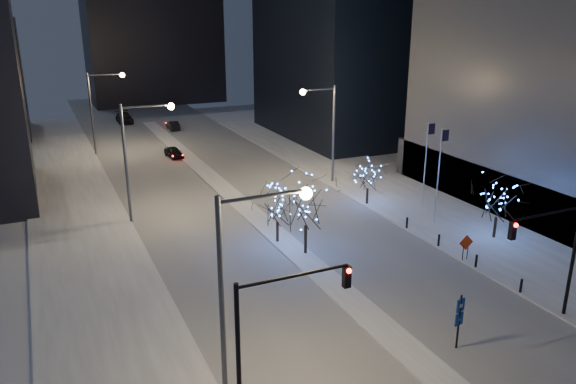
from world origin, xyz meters
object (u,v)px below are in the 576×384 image
car_near (174,152)px  holiday_tree_median_near (306,202)px  traffic_signal_west (273,325)px  holiday_tree_plaza_far (368,176)px  street_lamp_w_mid (138,146)px  holiday_tree_plaza_near (498,200)px  holiday_tree_median_far (277,206)px  street_lamp_w_near (244,269)px  street_lamp_east (326,122)px  street_lamp_w_far (100,102)px  car_mid (173,125)px  construction_sign (466,245)px  traffic_signal_east (556,246)px  car_far (124,118)px  wayfinding_sign (459,316)px

car_near → holiday_tree_median_near: holiday_tree_median_near is taller
traffic_signal_west → holiday_tree_plaza_far: size_ratio=1.68×
street_lamp_w_mid → holiday_tree_plaza_far: (19.44, -4.47, -3.72)m
car_near → holiday_tree_plaza_near: (16.76, -35.39, 2.61)m
traffic_signal_west → holiday_tree_median_near: 17.51m
holiday_tree_plaza_near → holiday_tree_median_far: bearing=158.2°
holiday_tree_median_far → holiday_tree_plaza_far: bearing=23.0°
street_lamp_w_near → street_lamp_east: (19.02, 28.00, -0.05)m
street_lamp_w_far → traffic_signal_west: bearing=-89.5°
street_lamp_w_far → holiday_tree_plaza_near: bearing=-59.1°
car_mid → construction_sign: construction_sign is taller
street_lamp_east → car_near: bearing=124.3°
traffic_signal_east → holiday_tree_median_far: traffic_signal_east is taller
holiday_tree_median_near → holiday_tree_plaza_far: (10.00, 7.50, -1.32)m
traffic_signal_west → holiday_tree_median_far: (7.94, 17.86, -1.75)m
traffic_signal_west → car_mid: 64.37m
holiday_tree_median_near → holiday_tree_plaza_far: holiday_tree_median_near is taller
car_mid → holiday_tree_median_far: holiday_tree_median_far is taller
traffic_signal_east → holiday_tree_plaza_far: traffic_signal_east is taller
car_far → holiday_tree_plaza_far: size_ratio=1.30×
street_lamp_w_far → traffic_signal_west: 52.04m
traffic_signal_west → holiday_tree_plaza_far: traffic_signal_west is taller
traffic_signal_east → holiday_tree_plaza_near: 12.41m
car_far → car_near: bearing=-85.2°
street_lamp_w_mid → traffic_signal_east: 31.60m
traffic_signal_west → holiday_tree_plaza_far: bearing=50.0°
car_far → holiday_tree_median_far: bearing=-86.5°
wayfinding_sign → holiday_tree_plaza_far: bearing=59.9°
street_lamp_w_mid → traffic_signal_west: street_lamp_w_mid is taller
street_lamp_w_near → traffic_signal_east: size_ratio=1.43×
street_lamp_w_near → street_lamp_east: bearing=55.8°
car_mid → car_far: size_ratio=0.71×
construction_sign → traffic_signal_east: bearing=-94.8°
street_lamp_w_far → street_lamp_w_near: bearing=-90.0°
street_lamp_w_far → street_lamp_east: size_ratio=1.00×
street_lamp_east → traffic_signal_east: bearing=-92.3°
street_lamp_w_mid → construction_sign: bearing=-42.7°
traffic_signal_west → car_near: 47.66m
street_lamp_w_far → traffic_signal_west: (0.50, -52.00, -1.74)m
street_lamp_w_mid → wayfinding_sign: street_lamp_w_mid is taller
street_lamp_w_far → holiday_tree_plaza_near: 47.23m
traffic_signal_east → holiday_tree_median_near: traffic_signal_east is taller
traffic_signal_east → car_far: (-12.33, 70.69, -3.97)m
traffic_signal_west → holiday_tree_median_far: size_ratio=1.58×
car_near → traffic_signal_east: bearing=-83.0°
street_lamp_w_near → street_lamp_w_mid: (0.00, 25.00, 0.00)m
street_lamp_east → holiday_tree_median_far: street_lamp_east is taller
car_near → wayfinding_sign: (4.03, -45.97, 1.29)m
holiday_tree_plaza_far → traffic_signal_east: bearing=-94.1°
street_lamp_east → traffic_signal_west: size_ratio=1.43×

